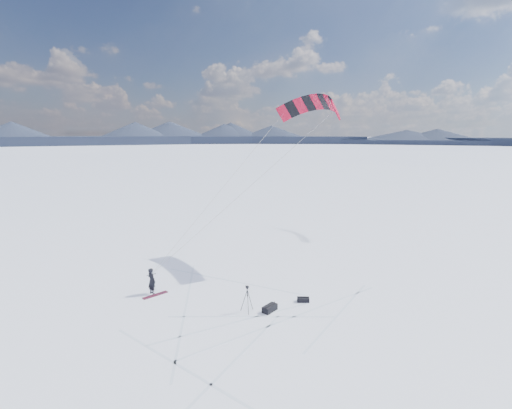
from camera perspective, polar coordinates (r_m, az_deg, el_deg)
ground at (r=20.30m, az=-6.32°, el=-16.59°), size 1800.00×1800.00×0.00m
horizon_hills at (r=18.95m, az=-6.54°, el=-7.18°), size 704.84×706.81×8.62m
snow_tracks at (r=19.63m, az=-6.56°, el=-17.61°), size 17.62×14.39×0.01m
snowkiter at (r=23.39m, az=-15.66°, el=-13.08°), size 0.54×0.67×1.60m
snowboard at (r=23.12m, az=-15.24°, el=-13.29°), size 1.55×0.54×0.04m
tripod at (r=20.16m, az=-1.36°, el=-13.76°), size 0.65×0.70×1.46m
gear_bag_a at (r=20.53m, az=2.14°, el=-15.65°), size 0.97×0.67×0.40m
gear_bag_b at (r=21.72m, az=7.27°, el=-14.30°), size 0.74×0.66×0.31m
power_kite at (r=28.13m, az=8.60°, el=14.60°), size 13.73×6.00×10.96m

